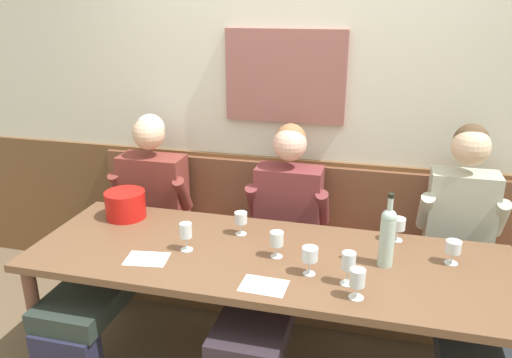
# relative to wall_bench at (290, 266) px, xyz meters

# --- Properties ---
(room_wall_back) EXTENTS (6.80, 0.12, 2.80)m
(room_wall_back) POSITION_rel_wall_bench_xyz_m (-0.00, 0.26, 1.12)
(room_wall_back) COLOR silver
(room_wall_back) RESTS_ON ground
(wood_wainscot_panel) EXTENTS (6.80, 0.03, 0.97)m
(wood_wainscot_panel) POSITION_rel_wall_bench_xyz_m (0.00, 0.21, 0.20)
(wood_wainscot_panel) COLOR brown
(wood_wainscot_panel) RESTS_ON ground
(wall_bench) EXTENTS (2.76, 0.42, 0.94)m
(wall_bench) POSITION_rel_wall_bench_xyz_m (0.00, 0.00, 0.00)
(wall_bench) COLOR brown
(wall_bench) RESTS_ON ground
(dining_table) EXTENTS (2.46, 0.85, 0.73)m
(dining_table) POSITION_rel_wall_bench_xyz_m (0.00, -0.69, 0.38)
(dining_table) COLOR brown
(dining_table) RESTS_ON ground
(person_center_left_seat) EXTENTS (0.54, 1.28, 1.26)m
(person_center_left_seat) POSITION_rel_wall_bench_xyz_m (-0.95, -0.37, 0.33)
(person_center_left_seat) COLOR #25253C
(person_center_left_seat) RESTS_ON ground
(person_right_seat) EXTENTS (0.52, 1.27, 1.25)m
(person_right_seat) POSITION_rel_wall_bench_xyz_m (-0.02, -0.38, 0.33)
(person_right_seat) COLOR #36353E
(person_right_seat) RESTS_ON ground
(person_center_right_seat) EXTENTS (0.48, 1.28, 1.31)m
(person_center_right_seat) POSITION_rel_wall_bench_xyz_m (1.00, -0.36, 0.36)
(person_center_right_seat) COLOR #2D263E
(person_center_right_seat) RESTS_ON ground
(ice_bucket) EXTENTS (0.24, 0.24, 0.16)m
(ice_bucket) POSITION_rel_wall_bench_xyz_m (-0.92, -0.44, 0.53)
(ice_bucket) COLOR red
(ice_bucket) RESTS_ON dining_table
(wine_bottle_green_tall) EXTENTS (0.07, 0.07, 0.38)m
(wine_bottle_green_tall) POSITION_rel_wall_bench_xyz_m (0.58, -0.64, 0.61)
(wine_bottle_green_tall) COLOR #AFC8BC
(wine_bottle_green_tall) RESTS_ON dining_table
(wine_glass_center_rear) EXTENTS (0.07, 0.07, 0.13)m
(wine_glass_center_rear) POSITION_rel_wall_bench_xyz_m (-0.20, -0.49, 0.54)
(wine_glass_center_rear) COLOR silver
(wine_glass_center_rear) RESTS_ON dining_table
(wine_glass_right_end) EXTENTS (0.08, 0.08, 0.12)m
(wine_glass_right_end) POSITION_rel_wall_bench_xyz_m (0.90, -0.55, 0.54)
(wine_glass_right_end) COLOR silver
(wine_glass_right_end) RESTS_ON dining_table
(wine_glass_mid_left) EXTENTS (0.07, 0.07, 0.14)m
(wine_glass_mid_left) POSITION_rel_wall_bench_xyz_m (0.46, -0.97, 0.54)
(wine_glass_mid_left) COLOR silver
(wine_glass_mid_left) RESTS_ON dining_table
(wine_glass_center_front) EXTENTS (0.06, 0.06, 0.16)m
(wine_glass_center_front) POSITION_rel_wall_bench_xyz_m (0.42, -0.86, 0.56)
(wine_glass_center_front) COLOR silver
(wine_glass_center_front) RESTS_ON dining_table
(wine_glass_near_bucket) EXTENTS (0.07, 0.07, 0.15)m
(wine_glass_near_bucket) POSITION_rel_wall_bench_xyz_m (-0.42, -0.74, 0.55)
(wine_glass_near_bucket) COLOR silver
(wine_glass_near_bucket) RESTS_ON dining_table
(wine_glass_mid_right) EXTENTS (0.08, 0.08, 0.13)m
(wine_glass_mid_right) POSITION_rel_wall_bench_xyz_m (0.64, -0.35, 0.54)
(wine_glass_mid_right) COLOR silver
(wine_glass_mid_right) RESTS_ON dining_table
(wine_glass_left_end) EXTENTS (0.08, 0.08, 0.14)m
(wine_glass_left_end) POSITION_rel_wall_bench_xyz_m (0.24, -0.82, 0.55)
(wine_glass_left_end) COLOR silver
(wine_glass_left_end) RESTS_ON dining_table
(wine_glass_by_bottle) EXTENTS (0.07, 0.07, 0.14)m
(wine_glass_by_bottle) POSITION_rel_wall_bench_xyz_m (0.05, -0.69, 0.54)
(wine_glass_by_bottle) COLOR silver
(wine_glass_by_bottle) RESTS_ON dining_table
(tasting_sheet_left_guest) EXTENTS (0.22, 0.16, 0.00)m
(tasting_sheet_left_guest) POSITION_rel_wall_bench_xyz_m (0.05, -0.97, 0.45)
(tasting_sheet_left_guest) COLOR white
(tasting_sheet_left_guest) RESTS_ON dining_table
(tasting_sheet_right_guest) EXTENTS (0.23, 0.18, 0.00)m
(tasting_sheet_right_guest) POSITION_rel_wall_bench_xyz_m (-0.58, -0.88, 0.45)
(tasting_sheet_right_guest) COLOR white
(tasting_sheet_right_guest) RESTS_ON dining_table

